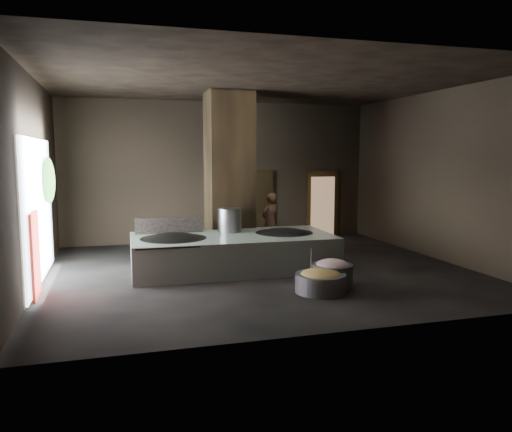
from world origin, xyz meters
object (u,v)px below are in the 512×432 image
object	(u,v)px
wok_right	(284,236)
stock_pot	(230,221)
cook	(270,221)
meat_basin	(332,275)
wok_left	(174,242)
hearth_platform	(233,252)
veg_basin	(320,283)

from	to	relation	value
wok_right	stock_pot	bearing A→B (deg)	158.96
stock_pot	cook	xyz separation A→B (m)	(1.60, 1.63, -0.28)
cook	meat_basin	bearing A→B (deg)	66.80
wok_right	meat_basin	distance (m)	2.29
wok_left	meat_basin	distance (m)	3.80
hearth_platform	wok_right	distance (m)	1.39
veg_basin	meat_basin	xyz separation A→B (m)	(0.43, 0.37, 0.05)
wok_left	veg_basin	distance (m)	3.70
meat_basin	wok_right	bearing A→B (deg)	98.39
wok_right	meat_basin	xyz separation A→B (m)	(0.33, -2.21, -0.51)
hearth_platform	wok_left	world-z (taller)	wok_left
wok_left	wok_right	world-z (taller)	wok_left
hearth_platform	wok_right	world-z (taller)	wok_right
hearth_platform	cook	bearing A→B (deg)	53.99
veg_basin	cook	bearing A→B (deg)	84.98
wok_left	veg_basin	bearing A→B (deg)	-42.63
cook	veg_basin	world-z (taller)	cook
wok_left	wok_right	bearing A→B (deg)	2.05
stock_pot	hearth_platform	bearing A→B (deg)	-95.19
wok_right	stock_pot	xyz separation A→B (m)	(-1.30, 0.50, 0.38)
wok_left	stock_pot	distance (m)	1.66
hearth_platform	meat_basin	world-z (taller)	hearth_platform
veg_basin	meat_basin	bearing A→B (deg)	40.60
hearth_platform	wok_left	distance (m)	1.49
stock_pot	meat_basin	size ratio (longest dim) A/B	0.73
wok_right	veg_basin	xyz separation A→B (m)	(-0.11, -2.58, -0.56)
hearth_platform	wok_left	xyz separation A→B (m)	(-1.45, -0.05, 0.33)
hearth_platform	meat_basin	xyz separation A→B (m)	(1.68, -2.16, -0.18)
cook	veg_basin	bearing A→B (deg)	61.51
cook	hearth_platform	bearing A→B (deg)	29.28
wok_left	stock_pot	size ratio (longest dim) A/B	2.42
wok_right	stock_pot	size ratio (longest dim) A/B	2.25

